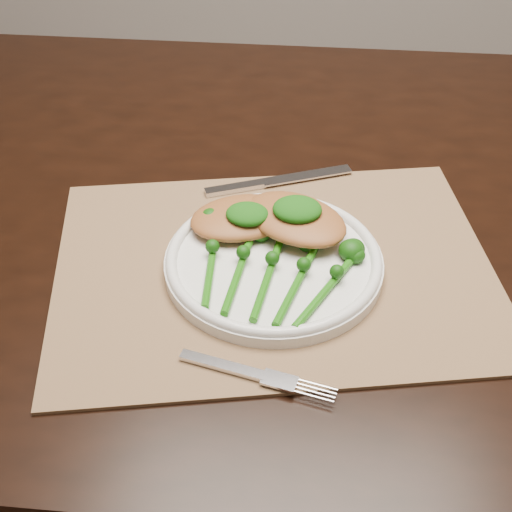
# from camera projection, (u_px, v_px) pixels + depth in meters

# --- Properties ---
(dining_table) EXTENTS (1.60, 0.91, 0.75)m
(dining_table) POSITION_uv_depth(u_px,v_px,m) (305.00, 387.00, 1.14)
(dining_table) COLOR black
(dining_table) RESTS_ON ground
(placemat) EXTENTS (0.54, 0.44, 0.00)m
(placemat) POSITION_uv_depth(u_px,v_px,m) (274.00, 268.00, 0.80)
(placemat) COLOR brown
(placemat) RESTS_ON dining_table
(dinner_plate) EXTENTS (0.24, 0.24, 0.02)m
(dinner_plate) POSITION_uv_depth(u_px,v_px,m) (274.00, 261.00, 0.79)
(dinner_plate) COLOR white
(dinner_plate) RESTS_ON placemat
(knife) EXTENTS (0.19, 0.09, 0.01)m
(knife) POSITION_uv_depth(u_px,v_px,m) (265.00, 183.00, 0.91)
(knife) COLOR silver
(knife) RESTS_ON placemat
(fork) EXTENTS (0.15, 0.05, 0.00)m
(fork) POSITION_uv_depth(u_px,v_px,m) (267.00, 377.00, 0.67)
(fork) COLOR silver
(fork) RESTS_ON placemat
(chicken_fillet_left) EXTENTS (0.14, 0.12, 0.02)m
(chicken_fillet_left) POSITION_uv_depth(u_px,v_px,m) (242.00, 217.00, 0.82)
(chicken_fillet_left) COLOR #A56230
(chicken_fillet_left) RESTS_ON dinner_plate
(chicken_fillet_right) EXTENTS (0.15, 0.14, 0.03)m
(chicken_fillet_right) POSITION_uv_depth(u_px,v_px,m) (295.00, 219.00, 0.81)
(chicken_fillet_right) COLOR #A56230
(chicken_fillet_right) RESTS_ON dinner_plate
(pesto_dollop_left) EXTENTS (0.05, 0.04, 0.02)m
(pesto_dollop_left) POSITION_uv_depth(u_px,v_px,m) (247.00, 214.00, 0.80)
(pesto_dollop_left) COLOR #0C4109
(pesto_dollop_left) RESTS_ON chicken_fillet_left
(pesto_dollop_right) EXTENTS (0.06, 0.05, 0.02)m
(pesto_dollop_right) POSITION_uv_depth(u_px,v_px,m) (297.00, 209.00, 0.80)
(pesto_dollop_right) COLOR #0C4109
(pesto_dollop_right) RESTS_ON chicken_fillet_right
(broccolini_bundle) EXTENTS (0.18, 0.20, 0.04)m
(broccolini_bundle) POSITION_uv_depth(u_px,v_px,m) (268.00, 276.00, 0.75)
(broccolini_bundle) COLOR #1A600C
(broccolini_bundle) RESTS_ON dinner_plate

